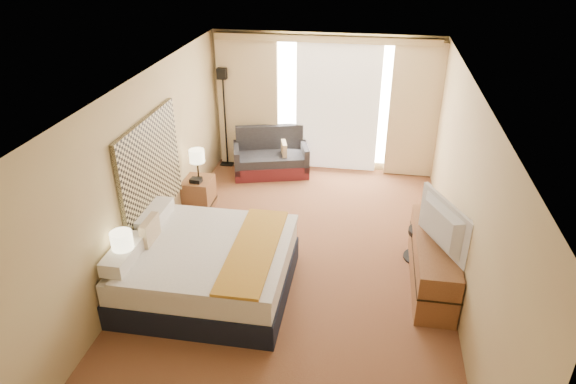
% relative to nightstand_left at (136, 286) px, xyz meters
% --- Properties ---
extents(floor, '(4.20, 7.00, 0.02)m').
position_rel_nightstand_left_xyz_m(floor, '(1.87, 1.05, -0.28)').
color(floor, '#4F2016').
rests_on(floor, ground).
extents(ceiling, '(4.20, 7.00, 0.02)m').
position_rel_nightstand_left_xyz_m(ceiling, '(1.87, 1.05, 2.33)').
color(ceiling, white).
rests_on(ceiling, wall_back).
extents(wall_back, '(4.20, 0.02, 2.60)m').
position_rel_nightstand_left_xyz_m(wall_back, '(1.87, 4.55, 1.02)').
color(wall_back, tan).
rests_on(wall_back, ground).
extents(wall_left, '(0.02, 7.00, 2.60)m').
position_rel_nightstand_left_xyz_m(wall_left, '(-0.23, 1.05, 1.02)').
color(wall_left, tan).
rests_on(wall_left, ground).
extents(wall_right, '(0.02, 7.00, 2.60)m').
position_rel_nightstand_left_xyz_m(wall_right, '(3.97, 1.05, 1.02)').
color(wall_right, tan).
rests_on(wall_right, ground).
extents(headboard, '(0.06, 1.85, 1.50)m').
position_rel_nightstand_left_xyz_m(headboard, '(-0.19, 1.25, 1.01)').
color(headboard, black).
rests_on(headboard, wall_left).
extents(nightstand_left, '(0.45, 0.52, 0.55)m').
position_rel_nightstand_left_xyz_m(nightstand_left, '(0.00, 0.00, 0.00)').
color(nightstand_left, brown).
rests_on(nightstand_left, floor).
extents(nightstand_right, '(0.45, 0.52, 0.55)m').
position_rel_nightstand_left_xyz_m(nightstand_right, '(0.00, 2.50, 0.00)').
color(nightstand_right, brown).
rests_on(nightstand_right, floor).
extents(media_dresser, '(0.50, 1.80, 0.70)m').
position_rel_nightstand_left_xyz_m(media_dresser, '(3.70, 1.05, 0.07)').
color(media_dresser, brown).
rests_on(media_dresser, floor).
extents(window, '(2.30, 0.02, 2.30)m').
position_rel_nightstand_left_xyz_m(window, '(2.12, 4.52, 1.04)').
color(window, silver).
rests_on(window, wall_back).
extents(curtains, '(4.12, 0.19, 2.56)m').
position_rel_nightstand_left_xyz_m(curtains, '(1.87, 4.44, 1.13)').
color(curtains, beige).
rests_on(curtains, floor).
extents(bed, '(2.09, 1.91, 1.02)m').
position_rel_nightstand_left_xyz_m(bed, '(0.81, 0.40, 0.10)').
color(bed, black).
rests_on(bed, floor).
extents(loveseat, '(1.55, 1.10, 0.87)m').
position_rel_nightstand_left_xyz_m(loveseat, '(0.92, 4.09, 0.01)').
color(loveseat, '#55181C').
rests_on(loveseat, floor).
extents(floor_lamp, '(0.25, 0.25, 1.94)m').
position_rel_nightstand_left_xyz_m(floor_lamp, '(-0.03, 4.35, 1.10)').
color(floor_lamp, black).
rests_on(floor_lamp, floor).
extents(desk_chair, '(0.46, 0.46, 0.94)m').
position_rel_nightstand_left_xyz_m(desk_chair, '(3.65, 1.63, 0.14)').
color(desk_chair, black).
rests_on(desk_chair, floor).
extents(lamp_left, '(0.26, 0.26, 0.55)m').
position_rel_nightstand_left_xyz_m(lamp_left, '(-0.04, -0.06, 0.70)').
color(lamp_left, black).
rests_on(lamp_left, nightstand_left).
extents(lamp_right, '(0.25, 0.25, 0.53)m').
position_rel_nightstand_left_xyz_m(lamp_right, '(0.02, 2.51, 0.68)').
color(lamp_right, black).
rests_on(lamp_right, nightstand_right).
extents(tissue_box, '(0.14, 0.14, 0.10)m').
position_rel_nightstand_left_xyz_m(tissue_box, '(0.09, 0.08, 0.33)').
color(tissue_box, '#99B9EC').
rests_on(tissue_box, nightstand_left).
extents(telephone, '(0.19, 0.16, 0.07)m').
position_rel_nightstand_left_xyz_m(telephone, '(0.01, 2.39, 0.31)').
color(telephone, black).
rests_on(telephone, nightstand_right).
extents(television, '(0.60, 1.06, 0.64)m').
position_rel_nightstand_left_xyz_m(television, '(3.65, 0.85, 0.74)').
color(television, black).
rests_on(television, media_dresser).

